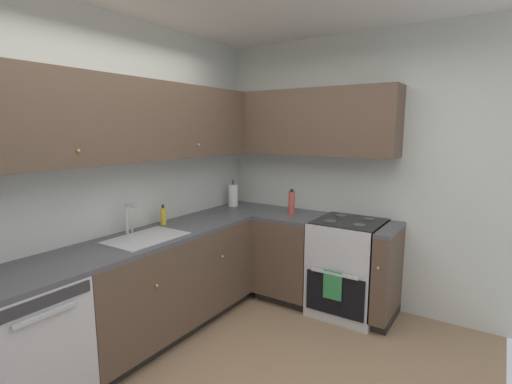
{
  "coord_description": "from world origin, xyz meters",
  "views": [
    {
      "loc": [
        -1.76,
        -1.26,
        1.75
      ],
      "look_at": [
        1.01,
        0.56,
        1.21
      ],
      "focal_mm": 26.65,
      "sensor_mm": 36.0,
      "label": 1
    }
  ],
  "objects_px": {
    "paper_towel_roll": "(233,195)",
    "oil_bottle": "(292,203)",
    "soap_bottle": "(163,216)",
    "oven_range": "(348,266)",
    "dishwasher": "(23,348)"
  },
  "relations": [
    {
      "from": "dishwasher",
      "to": "oven_range",
      "type": "relative_size",
      "value": 0.82
    },
    {
      "from": "oven_range",
      "to": "paper_towel_roll",
      "type": "bearing_deg",
      "value": 90.31
    },
    {
      "from": "dishwasher",
      "to": "paper_towel_roll",
      "type": "height_order",
      "value": "paper_towel_roll"
    },
    {
      "from": "dishwasher",
      "to": "paper_towel_roll",
      "type": "distance_m",
      "value": 2.45
    },
    {
      "from": "oil_bottle",
      "to": "oven_range",
      "type": "bearing_deg",
      "value": -88.27
    },
    {
      "from": "oven_range",
      "to": "oil_bottle",
      "type": "bearing_deg",
      "value": 91.73
    },
    {
      "from": "soap_bottle",
      "to": "oil_bottle",
      "type": "relative_size",
      "value": 0.72
    },
    {
      "from": "paper_towel_roll",
      "to": "oil_bottle",
      "type": "height_order",
      "value": "paper_towel_roll"
    },
    {
      "from": "oven_range",
      "to": "paper_towel_roll",
      "type": "relative_size",
      "value": 3.41
    },
    {
      "from": "oven_range",
      "to": "paper_towel_roll",
      "type": "distance_m",
      "value": 1.47
    },
    {
      "from": "paper_towel_roll",
      "to": "oil_bottle",
      "type": "bearing_deg",
      "value": -90.84
    },
    {
      "from": "oil_bottle",
      "to": "paper_towel_roll",
      "type": "bearing_deg",
      "value": 89.16
    },
    {
      "from": "oven_range",
      "to": "soap_bottle",
      "type": "relative_size",
      "value": 5.64
    },
    {
      "from": "dishwasher",
      "to": "soap_bottle",
      "type": "distance_m",
      "value": 1.46
    },
    {
      "from": "soap_bottle",
      "to": "paper_towel_roll",
      "type": "relative_size",
      "value": 0.6
    }
  ]
}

